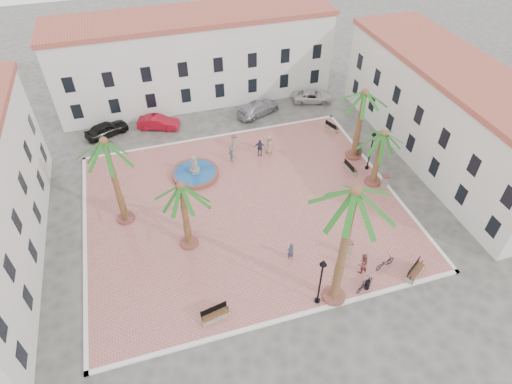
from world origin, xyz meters
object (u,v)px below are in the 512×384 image
at_px(bench_ne, 332,127).
at_px(pedestrian_fountain_a, 269,144).
at_px(palm_s, 353,204).
at_px(fountain, 195,173).
at_px(car_red, 158,122).
at_px(cyclist_a, 291,251).
at_px(pedestrian_fountain_b, 260,147).
at_px(lamppost_e, 372,144).
at_px(bicycle_b, 365,284).
at_px(palm_nw, 106,150).
at_px(palm_sw, 182,194).
at_px(bench_se, 415,272).
at_px(car_black, 106,129).
at_px(pedestrian_north, 232,154).
at_px(bollard_e, 385,182).
at_px(car_white, 313,96).
at_px(bicycle_a, 385,263).
at_px(lamppost_s, 322,274).
at_px(litter_bin, 367,285).
at_px(cyclist_b, 363,263).
at_px(palm_e, 382,140).
at_px(bollard_n, 234,141).
at_px(bench_s, 215,315).
at_px(palm_ne, 364,100).
at_px(car_silver, 258,108).
at_px(bench_e, 350,168).
at_px(pedestrian_east, 359,150).

distance_m(bench_ne, pedestrian_fountain_a, 7.82).
height_order(palm_s, bench_ne, palm_s).
distance_m(fountain, car_red, 9.30).
height_order(cyclist_a, pedestrian_fountain_b, pedestrian_fountain_b).
relative_size(lamppost_e, bicycle_b, 2.35).
xyz_separation_m(lamppost_e, pedestrian_fountain_b, (-9.01, 4.92, -1.91)).
distance_m(palm_nw, palm_sw, 6.39).
xyz_separation_m(cyclist_a, bicycle_b, (4.00, -4.12, -0.26)).
xyz_separation_m(bench_se, car_black, (-20.43, 25.06, 0.31)).
xyz_separation_m(palm_sw, pedestrian_north, (5.80, 9.15, -4.41)).
xyz_separation_m(fountain, palm_nw, (-6.55, -3.88, 6.68)).
xyz_separation_m(bollard_e, car_white, (-0.05, 16.16, -0.28)).
xyz_separation_m(cyclist_a, bicycle_a, (6.33, -2.81, -0.33)).
relative_size(lamppost_e, car_red, 0.96).
bearing_deg(car_white, fountain, 137.12).
xyz_separation_m(lamppost_s, bicycle_a, (5.88, 1.31, -2.54)).
bearing_deg(car_white, lamppost_s, 173.83).
xyz_separation_m(palm_s, litter_bin, (2.52, 0.00, -8.51)).
bearing_deg(palm_sw, cyclist_a, -27.47).
relative_size(cyclist_b, car_red, 0.42).
bearing_deg(bicycle_a, cyclist_a, 50.64).
bearing_deg(palm_e, lamppost_s, -133.79).
xyz_separation_m(palm_e, bicycle_a, (-3.84, -8.83, -4.14)).
xyz_separation_m(car_red, car_white, (17.69, 0.43, -0.08)).
bearing_deg(pedestrian_fountain_a, car_black, 138.26).
bearing_deg(palm_e, car_black, 146.48).
distance_m(bench_ne, cyclist_b, 18.53).
bearing_deg(fountain, cyclist_b, -56.64).
bearing_deg(cyclist_b, bollard_n, -85.89).
bearing_deg(bench_s, palm_sw, 83.13).
bearing_deg(palm_ne, cyclist_a, -135.58).
height_order(bollard_n, car_silver, car_silver).
xyz_separation_m(bench_e, car_silver, (-5.19, 12.25, 0.34)).
height_order(lamppost_s, car_silver, lamppost_s).
bearing_deg(palm_s, palm_e, 50.06).
bearing_deg(palm_s, palm_sw, 138.15).
height_order(palm_s, bollard_n, palm_s).
bearing_deg(bench_ne, bench_se, 153.17).
xyz_separation_m(cyclist_b, pedestrian_east, (6.15, 12.50, -0.09)).
xyz_separation_m(bench_ne, car_black, (-22.57, 6.02, 0.35)).
distance_m(palm_ne, bicycle_a, 14.62).
xyz_separation_m(fountain, bench_ne, (15.13, 3.29, -0.05)).
bearing_deg(bollard_e, palm_s, -134.61).
xyz_separation_m(palm_s, car_silver, (2.11, 24.50, -8.28)).
xyz_separation_m(palm_nw, bollard_n, (11.07, 7.08, -6.29)).
distance_m(fountain, palm_nw, 10.13).
xyz_separation_m(bicycle_a, pedestrian_north, (-7.49, 15.59, 0.32)).
distance_m(car_black, car_red, 5.28).
bearing_deg(palm_ne, palm_nw, -173.92).
height_order(bench_ne, bollard_e, bollard_e).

